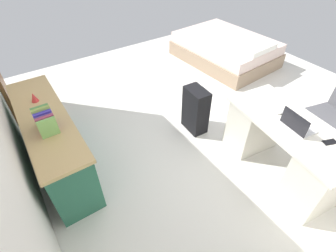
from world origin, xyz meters
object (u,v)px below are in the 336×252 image
(computer_mouse, at_px, (280,112))
(cell_phone_by_mouse, at_px, (287,113))
(desk, at_px, (284,147))
(bed, at_px, (225,49))
(figurine_small, at_px, (34,97))
(office_chair, at_px, (332,119))
(credenza, at_px, (53,142))
(laptop, at_px, (297,125))
(cell_phone_near_laptop, at_px, (330,142))
(suitcase_black, at_px, (196,110))

(computer_mouse, distance_m, cell_phone_by_mouse, 0.08)
(desk, height_order, bed, desk)
(cell_phone_by_mouse, distance_m, figurine_small, 2.85)
(office_chair, relative_size, figurine_small, 8.55)
(desk, height_order, credenza, credenza)
(bed, xyz_separation_m, laptop, (-2.53, 1.53, 0.53))
(cell_phone_by_mouse, relative_size, figurine_small, 1.24)
(laptop, bearing_deg, credenza, 52.84)
(cell_phone_near_laptop, bearing_deg, computer_mouse, 22.38)
(cell_phone_near_laptop, bearing_deg, credenza, 69.47)
(office_chair, height_order, computer_mouse, office_chair)
(office_chair, bearing_deg, cell_phone_near_laptop, 111.17)
(credenza, bearing_deg, bed, -75.81)
(bed, xyz_separation_m, cell_phone_near_laptop, (-2.85, 1.43, 0.49))
(suitcase_black, relative_size, figurine_small, 5.96)
(suitcase_black, height_order, cell_phone_by_mouse, cell_phone_by_mouse)
(bed, height_order, cell_phone_by_mouse, cell_phone_by_mouse)
(figurine_small, bearing_deg, laptop, -132.42)
(desk, xyz_separation_m, credenza, (1.56, 2.16, 0.00))
(credenza, bearing_deg, office_chair, -117.74)
(desk, xyz_separation_m, cell_phone_by_mouse, (0.16, -0.11, 0.35))
(desk, distance_m, office_chair, 0.89)
(bed, distance_m, figurine_small, 3.74)
(desk, xyz_separation_m, suitcase_black, (1.16, 0.35, -0.05))
(laptop, distance_m, cell_phone_near_laptop, 0.33)
(bed, distance_m, computer_mouse, 2.75)
(desk, bearing_deg, cell_phone_by_mouse, -33.63)
(desk, distance_m, computer_mouse, 0.42)
(cell_phone_near_laptop, bearing_deg, office_chair, -48.45)
(computer_mouse, bearing_deg, office_chair, -98.54)
(computer_mouse, bearing_deg, cell_phone_by_mouse, -113.78)
(desk, relative_size, suitcase_black, 2.31)
(cell_phone_near_laptop, bearing_deg, cell_phone_by_mouse, 15.00)
(desk, bearing_deg, office_chair, -92.62)
(desk, distance_m, figurine_small, 2.91)
(figurine_small, bearing_deg, desk, -131.23)
(desk, relative_size, credenza, 0.84)
(computer_mouse, distance_m, cell_phone_near_laptop, 0.57)
(desk, xyz_separation_m, computer_mouse, (0.20, -0.04, 0.36))
(cell_phone_near_laptop, relative_size, figurine_small, 1.24)
(suitcase_black, bearing_deg, cell_phone_near_laptop, -161.54)
(desk, relative_size, computer_mouse, 15.15)
(laptop, height_order, figurine_small, laptop)
(desk, bearing_deg, credenza, 54.13)
(credenza, height_order, bed, credenza)
(desk, relative_size, cell_phone_near_laptop, 11.14)
(bed, height_order, figurine_small, figurine_small)
(credenza, bearing_deg, computer_mouse, -121.68)
(credenza, relative_size, laptop, 5.35)
(desk, height_order, cell_phone_by_mouse, cell_phone_by_mouse)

